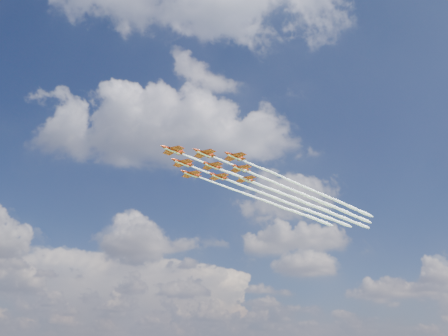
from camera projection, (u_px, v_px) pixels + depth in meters
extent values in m
cylinder|color=#A22409|center=(172.00, 150.00, 158.76)|extent=(6.10, 6.33, 1.06)
cone|color=#A22409|center=(162.00, 146.00, 155.59)|extent=(2.10, 2.13, 1.06)
cone|color=#A22409|center=(182.00, 154.00, 161.74)|extent=(1.70, 1.72, 0.97)
ellipsoid|color=black|center=(168.00, 147.00, 157.66)|extent=(2.02, 2.06, 0.69)
cube|color=#A22409|center=(173.00, 151.00, 159.06)|extent=(8.57, 8.37, 0.14)
cube|color=#A22409|center=(181.00, 153.00, 161.29)|extent=(3.45, 3.38, 0.12)
cube|color=#A22409|center=(181.00, 151.00, 161.76)|extent=(1.16, 1.21, 1.74)
cube|color=white|center=(172.00, 151.00, 158.57)|extent=(5.63, 5.85, 0.12)
cylinder|color=#A22409|center=(204.00, 153.00, 161.25)|extent=(6.10, 6.33, 1.06)
cone|color=#A22409|center=(194.00, 149.00, 158.08)|extent=(2.10, 2.13, 1.06)
cone|color=#A22409|center=(213.00, 157.00, 164.23)|extent=(1.70, 1.72, 0.97)
ellipsoid|color=black|center=(200.00, 151.00, 160.16)|extent=(2.02, 2.06, 0.69)
cube|color=#A22409|center=(205.00, 154.00, 161.55)|extent=(8.57, 8.37, 0.14)
cube|color=#A22409|center=(211.00, 156.00, 163.78)|extent=(3.45, 3.38, 0.12)
cube|color=#A22409|center=(212.00, 154.00, 164.25)|extent=(1.16, 1.21, 1.74)
cube|color=white|center=(204.00, 154.00, 161.06)|extent=(5.63, 5.85, 0.12)
cylinder|color=#A22409|center=(182.00, 163.00, 169.24)|extent=(6.10, 6.33, 1.06)
cone|color=#A22409|center=(172.00, 159.00, 166.07)|extent=(2.10, 2.13, 1.06)
cone|color=#A22409|center=(191.00, 166.00, 172.22)|extent=(1.70, 1.72, 0.97)
ellipsoid|color=black|center=(178.00, 160.00, 168.15)|extent=(2.02, 2.06, 0.69)
cube|color=#A22409|center=(183.00, 163.00, 169.54)|extent=(8.57, 8.37, 0.14)
cube|color=#A22409|center=(190.00, 166.00, 171.77)|extent=(3.45, 3.38, 0.12)
cube|color=#A22409|center=(190.00, 164.00, 172.24)|extent=(1.16, 1.21, 1.74)
cube|color=white|center=(182.00, 164.00, 169.05)|extent=(5.63, 5.85, 0.12)
cylinder|color=#A22409|center=(234.00, 156.00, 163.74)|extent=(6.10, 6.33, 1.06)
cone|color=#A22409|center=(225.00, 152.00, 160.58)|extent=(2.10, 2.13, 1.06)
cone|color=#A22409|center=(243.00, 160.00, 166.72)|extent=(1.70, 1.72, 0.97)
ellipsoid|color=black|center=(231.00, 154.00, 162.65)|extent=(2.02, 2.06, 0.69)
cube|color=#A22409|center=(235.00, 157.00, 164.04)|extent=(8.57, 8.37, 0.14)
cube|color=#A22409|center=(241.00, 159.00, 166.28)|extent=(3.45, 3.38, 0.12)
cube|color=#A22409|center=(242.00, 157.00, 166.75)|extent=(1.16, 1.21, 1.74)
cube|color=white|center=(234.00, 157.00, 163.55)|extent=(5.63, 5.85, 0.12)
cylinder|color=#A22409|center=(212.00, 166.00, 171.73)|extent=(6.10, 6.33, 1.06)
cone|color=#A22409|center=(203.00, 162.00, 168.56)|extent=(2.10, 2.13, 1.06)
cone|color=#A22409|center=(220.00, 169.00, 174.71)|extent=(1.70, 1.72, 0.97)
ellipsoid|color=black|center=(208.00, 163.00, 170.64)|extent=(2.02, 2.06, 0.69)
cube|color=#A22409|center=(212.00, 166.00, 172.03)|extent=(8.57, 8.37, 0.14)
cube|color=#A22409|center=(218.00, 168.00, 174.26)|extent=(3.45, 3.38, 0.12)
cube|color=#A22409|center=(219.00, 166.00, 174.73)|extent=(1.16, 1.21, 1.74)
cube|color=white|center=(212.00, 167.00, 171.54)|extent=(5.63, 5.85, 0.12)
cylinder|color=#A22409|center=(191.00, 174.00, 179.72)|extent=(6.10, 6.33, 1.06)
cone|color=#A22409|center=(182.00, 171.00, 176.55)|extent=(2.10, 2.13, 1.06)
cone|color=#A22409|center=(199.00, 177.00, 182.70)|extent=(1.70, 1.72, 0.97)
ellipsoid|color=black|center=(187.00, 172.00, 178.63)|extent=(2.02, 2.06, 0.69)
cube|color=#A22409|center=(192.00, 174.00, 180.02)|extent=(8.57, 8.37, 0.14)
cube|color=#A22409|center=(198.00, 176.00, 182.25)|extent=(3.45, 3.38, 0.12)
cube|color=#A22409|center=(198.00, 175.00, 182.72)|extent=(1.16, 1.21, 1.74)
cube|color=white|center=(191.00, 175.00, 179.53)|extent=(5.63, 5.85, 0.12)
cylinder|color=#A22409|center=(240.00, 168.00, 174.22)|extent=(6.10, 6.33, 1.06)
cone|color=#A22409|center=(232.00, 165.00, 171.06)|extent=(2.10, 2.13, 1.06)
cone|color=#A22409|center=(248.00, 171.00, 177.20)|extent=(1.70, 1.72, 0.97)
ellipsoid|color=black|center=(237.00, 166.00, 173.13)|extent=(2.02, 2.06, 0.69)
cube|color=#A22409|center=(241.00, 169.00, 174.52)|extent=(8.57, 8.37, 0.14)
cube|color=#A22409|center=(247.00, 171.00, 176.76)|extent=(3.45, 3.38, 0.12)
cube|color=#A22409|center=(247.00, 169.00, 177.23)|extent=(1.16, 1.21, 1.74)
cube|color=white|center=(240.00, 169.00, 174.03)|extent=(5.63, 5.85, 0.12)
cylinder|color=#A22409|center=(218.00, 176.00, 182.21)|extent=(6.10, 6.33, 1.06)
cone|color=#A22409|center=(210.00, 173.00, 179.05)|extent=(2.10, 2.13, 1.06)
cone|color=#A22409|center=(226.00, 179.00, 185.19)|extent=(1.70, 1.72, 0.97)
ellipsoid|color=black|center=(215.00, 174.00, 181.12)|extent=(2.02, 2.06, 0.69)
cube|color=#A22409|center=(219.00, 177.00, 182.51)|extent=(8.57, 8.37, 0.14)
cube|color=#A22409|center=(225.00, 179.00, 184.75)|extent=(3.45, 3.38, 0.12)
cube|color=#A22409|center=(225.00, 177.00, 185.22)|extent=(1.16, 1.21, 1.74)
cube|color=white|center=(218.00, 178.00, 182.02)|extent=(5.63, 5.85, 0.12)
cylinder|color=#A22409|center=(245.00, 179.00, 184.70)|extent=(6.10, 6.33, 1.06)
cone|color=#A22409|center=(237.00, 176.00, 181.54)|extent=(2.10, 2.13, 1.06)
cone|color=#A22409|center=(252.00, 182.00, 187.68)|extent=(1.70, 1.72, 0.97)
ellipsoid|color=black|center=(242.00, 177.00, 183.61)|extent=(2.02, 2.06, 0.69)
cube|color=#A22409|center=(246.00, 179.00, 185.00)|extent=(8.57, 8.37, 0.14)
cube|color=#A22409|center=(251.00, 181.00, 187.24)|extent=(3.45, 3.38, 0.12)
cube|color=#A22409|center=(251.00, 179.00, 187.71)|extent=(1.16, 1.21, 1.74)
cube|color=white|center=(245.00, 180.00, 184.51)|extent=(5.63, 5.85, 0.12)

